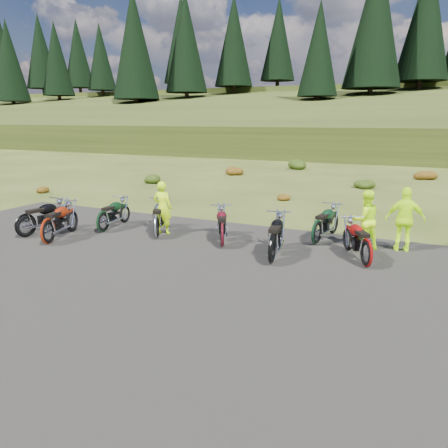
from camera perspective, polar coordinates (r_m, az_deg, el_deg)
The scene contains 38 objects.
ground at distance 12.09m, azimuth -4.23°, elevation -4.19°, with size 300.00×300.00×0.00m, color #333F15.
gravel_pad at distance 10.50m, azimuth -9.64°, elevation -7.16°, with size 20.00×12.00×0.04m, color black.
hill_slope at distance 60.38m, azimuth 20.13°, elevation 9.28°, with size 300.00×46.00×3.00m, color #2C3812, non-canonical shape.
hill_plateau at distance 120.19m, azimuth 23.03°, elevation 10.78°, with size 300.00×90.00×9.17m, color #2C3812.
conifer_8 at distance 120.18m, azimuth -27.12°, elevation 19.31°, with size 7.92×7.92×20.00m.
conifer_9 at distance 119.68m, azimuth -22.88°, elevation 20.07°, with size 7.48×7.48×19.00m.
conifer_10 at distance 119.68m, azimuth -18.56°, elevation 20.37°, with size 7.04×7.04×18.00m.
conifer_11 at distance 97.69m, azimuth -26.28°, elevation 18.61°, with size 6.60×6.60×17.00m.
conifer_12 at distance 97.35m, azimuth -21.08°, elevation 19.51°, with size 6.16×6.16×16.00m.
conifer_13 at distance 97.76m, azimuth -15.83°, elevation 20.27°, with size 5.72×5.72×15.00m.
conifer_14 at distance 98.90m, azimuth -10.61°, elevation 20.86°, with size 5.28×5.28×14.00m.
conifer_15 at distance 101.19m, azimuth -5.56°, elevation 22.91°, with size 7.92×7.92×20.00m.
conifer_16 at distance 76.52m, azimuth -11.64°, elevation 22.05°, with size 7.48×7.48×19.00m.
conifer_17 at distance 78.35m, azimuth -5.01°, elevation 22.57°, with size 7.04×7.04×18.00m.
conifer_18 at distance 81.04m, azimuth 1.28°, elevation 22.81°, with size 6.60×6.60×17.00m.
conifer_19 at distance 84.51m, azimuth 7.13°, elevation 22.81°, with size 6.16×6.16×16.00m.
conifer_20 at distance 88.59m, azimuth 12.45°, elevation 22.37°, with size 5.72×5.72×15.00m.
conifer_21 at distance 62.41m, azimuth 12.31°, elevation 21.48°, with size 5.28×5.28×14.00m.
conifer_22 at distance 67.84m, azimuth 19.19°, elevation 24.02°, with size 7.92×7.92×20.00m.
conifer_23 at distance 73.35m, azimuth 24.89°, elevation 23.26°, with size 7.48×7.48×19.00m.
shrub_0 at distance 24.12m, azimuth -22.40°, elevation 4.33°, with size 0.77×0.77×0.45m, color #71310E.
shrub_1 at distance 26.16m, azimuth -9.46°, elevation 5.99°, with size 1.03×1.03×0.61m, color #21340D.
shrub_2 at distance 29.33m, azimuth 1.21°, elevation 7.13°, with size 1.30×1.30×0.77m, color #71310E.
shrub_3 at distance 33.30m, azimuth 9.60°, elevation 7.85°, with size 1.56×1.56×0.92m, color #21340D.
shrub_4 at distance 20.44m, azimuth 7.57°, elevation 3.74°, with size 0.77×0.77×0.45m, color #71310E.
shrub_5 at distance 24.94m, azimuth 17.76°, elevation 5.16°, with size 1.03×1.03×0.61m, color #21340D.
shrub_6 at distance 29.98m, azimuth 24.72°, elevation 6.04°, with size 1.30×1.30×0.77m, color #71310E.
motorcycle_0 at distance 15.22m, azimuth -24.33°, elevation -1.66°, with size 2.13×0.71×1.11m, color black, non-canonical shape.
motorcycle_1 at distance 14.13m, azimuth -21.87°, elevation -2.53°, with size 2.19×0.73×1.15m, color maroon, non-canonical shape.
motorcycle_2 at distance 15.04m, azimuth -15.43°, elevation -1.09°, with size 1.98×0.66×1.04m, color black, non-canonical shape.
motorcycle_3 at distance 13.91m, azimuth -8.75°, elevation -1.93°, with size 2.13×0.71×1.12m, color #9D9DA1, non-canonical shape.
motorcycle_4 at distance 12.80m, azimuth -0.24°, elevation -3.14°, with size 2.05×0.68×1.07m, color #4C0C15, non-canonical shape.
motorcycle_5 at distance 11.45m, azimuth 6.22°, elevation -5.28°, with size 2.23×0.74×1.17m, color black, non-canonical shape.
motorcycle_6 at distance 11.71m, azimuth 17.97°, elevation -5.45°, with size 2.06×0.69×1.08m, color maroon, non-canonical shape.
motorcycle_7 at distance 13.39m, azimuth 11.95°, elevation -2.69°, with size 2.09×0.70×1.10m, color black, non-canonical shape.
person_middle at distance 14.24m, azimuth -8.03°, elevation 2.01°, with size 0.63×0.41×1.72m, color #C8FF0D.
person_right_a at distance 13.07m, azimuth 17.92°, elevation 0.41°, with size 0.83×0.65×1.71m, color #C8FF0D.
person_right_b at distance 13.22m, azimuth 22.57°, elevation 0.42°, with size 1.07×0.44×1.82m, color #C8FF0D.
Camera 1 is at (5.72, -10.00, 3.69)m, focal length 35.00 mm.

